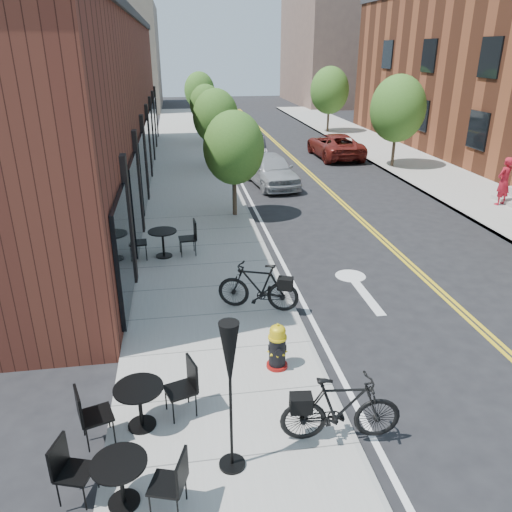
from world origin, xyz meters
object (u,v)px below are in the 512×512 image
bicycle_right (341,409)px  parked_car_a (271,170)px  bistro_set_a (121,477)px  bistro_set_b (140,401)px  pedestrian (504,181)px  patio_umbrella (230,367)px  fire_hydrant (277,347)px  bicycle_left (258,286)px  parked_car_b (251,150)px  parked_car_far (335,145)px  bistro_set_c (163,240)px  parked_car_c (238,129)px

bicycle_right → parked_car_a: (1.90, 16.30, 0.05)m
bistro_set_a → bistro_set_b: bistro_set_b is taller
bistro_set_b → pedestrian: pedestrian is taller
bicycle_right → bistro_set_a: 3.38m
bistro_set_a → patio_umbrella: 2.06m
fire_hydrant → bistro_set_a: bearing=-125.6°
bicycle_right → patio_umbrella: (-1.76, -0.30, 1.18)m
bicycle_right → fire_hydrant: bearing=22.1°
bicycle_right → bistro_set_b: 3.23m
bicycle_left → bicycle_right: bicycle_left is taller
parked_car_b → parked_car_far: parked_car_b is taller
bistro_set_c → parked_car_b: parked_car_b is taller
bicycle_left → patio_umbrella: size_ratio=0.80×
bistro_set_c → parked_car_b: size_ratio=0.45×
bistro_set_a → parked_car_a: size_ratio=0.41×
bicycle_right → parked_car_far: bearing=-11.3°
bistro_set_b → pedestrian: size_ratio=1.00×
fire_hydrant → bistro_set_c: (-2.27, 6.04, 0.08)m
parked_car_c → pedestrian: 19.32m
bistro_set_c → parked_car_c: size_ratio=0.40×
parked_car_a → pedestrian: (8.42, -4.81, 0.33)m
fire_hydrant → parked_car_a: size_ratio=0.22×
bicycle_right → bistro_set_b: bicycle_right is taller
parked_car_c → parked_car_far: bearing=-50.7°
bicycle_left → bistro_set_b: size_ratio=1.03×
fire_hydrant → parked_car_b: (2.30, 19.24, 0.15)m
bicycle_left → parked_car_c: parked_car_c is taller
bicycle_right → pedestrian: bearing=-36.3°
patio_umbrella → bistro_set_a: bearing=-164.2°
bistro_set_a → parked_car_b: (4.99, 22.04, 0.12)m
bistro_set_c → parked_car_far: bearing=50.7°
bicycle_right → parked_car_far: 23.07m
parked_car_b → patio_umbrella: bearing=-96.0°
bistro_set_c → pedestrian: pedestrian is taller
bistro_set_c → patio_umbrella: patio_umbrella is taller
parked_car_a → pedestrian: bearing=-36.8°
patio_umbrella → parked_car_b: patio_umbrella is taller
pedestrian → bistro_set_c: bearing=-7.2°
fire_hydrant → bistro_set_c: size_ratio=0.48×
parked_car_b → bistro_set_a: bearing=-99.7°
parked_car_c → parked_car_far: size_ratio=1.00×
parked_car_c → parked_car_far: (4.83, -6.81, -0.03)m
parked_car_far → parked_car_a: bearing=48.9°
bicycle_left → parked_car_b: parked_car_b is taller
parked_car_c → parked_car_far: parked_car_c is taller
bistro_set_a → pedestrian: bearing=59.5°
fire_hydrant → pedestrian: size_ratio=0.50×
parked_car_b → parked_car_c: bearing=91.4°
bistro_set_c → pedestrian: bearing=9.7°
bistro_set_a → parked_car_b: bearing=94.9°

